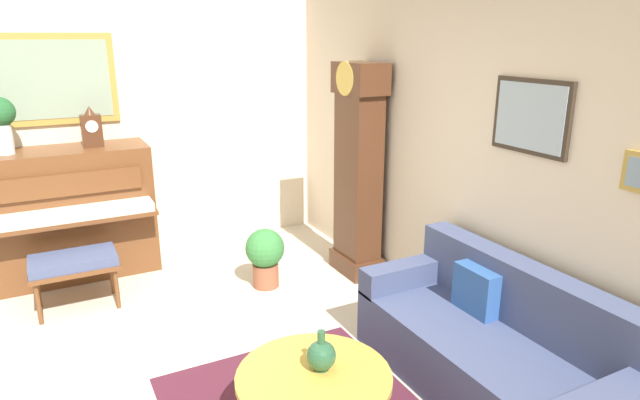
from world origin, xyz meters
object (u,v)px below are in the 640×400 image
object	(u,v)px
grandfather_clock	(358,177)
couch	(495,349)
green_jug	(321,355)
mantel_clock	(91,129)
flower_vase	(0,118)
potted_plant	(265,254)
coffee_table	(314,379)
piano_bench	(74,264)
piano	(74,213)

from	to	relation	value
grandfather_clock	couch	bearing A→B (deg)	-5.47
couch	green_jug	world-z (taller)	couch
mantel_clock	couch	bearing A→B (deg)	31.50
mantel_clock	flower_vase	bearing A→B (deg)	-90.04
potted_plant	flower_vase	bearing A→B (deg)	-119.04
mantel_clock	potted_plant	bearing A→B (deg)	48.88
coffee_table	mantel_clock	size ratio (longest dim) A/B	2.32
couch	potted_plant	distance (m)	2.26
piano_bench	green_jug	world-z (taller)	green_jug
piano	coffee_table	world-z (taller)	piano
couch	potted_plant	world-z (taller)	couch
piano	green_jug	xyz separation A→B (m)	(3.08, 1.05, -0.10)
piano_bench	grandfather_clock	size ratio (longest dim) A/B	0.34
piano	grandfather_clock	xyz separation A→B (m)	(1.20, 2.43, 0.34)
coffee_table	mantel_clock	world-z (taller)	mantel_clock
potted_plant	piano	bearing A→B (deg)	-126.16
piano	piano_bench	world-z (taller)	piano
green_jug	potted_plant	world-z (taller)	green_jug
grandfather_clock	coffee_table	bearing A→B (deg)	-36.92
piano_bench	couch	size ratio (longest dim) A/B	0.37
coffee_table	grandfather_clock	bearing A→B (deg)	143.08
potted_plant	green_jug	bearing A→B (deg)	-12.85
couch	mantel_clock	size ratio (longest dim) A/B	5.00
coffee_table	mantel_clock	bearing A→B (deg)	-166.54
grandfather_clock	flower_vase	distance (m)	3.20
grandfather_clock	mantel_clock	distance (m)	2.53
grandfather_clock	green_jug	world-z (taller)	grandfather_clock
piano	couch	size ratio (longest dim) A/B	0.76
piano	potted_plant	distance (m)	1.89
grandfather_clock	couch	distance (m)	2.16
flower_vase	coffee_table	bearing A→B (deg)	25.22
coffee_table	green_jug	world-z (taller)	green_jug
flower_vase	potted_plant	size ratio (longest dim) A/B	1.04
grandfather_clock	piano	bearing A→B (deg)	-116.24
grandfather_clock	potted_plant	xyz separation A→B (m)	(-0.10, -0.92, -0.64)
mantel_clock	piano_bench	bearing A→B (deg)	-23.52
piano_bench	flower_vase	xyz separation A→B (m)	(-0.75, -0.39, 1.15)
coffee_table	mantel_clock	distance (m)	3.35
coffee_table	flower_vase	xyz separation A→B (m)	(-3.11, -1.47, 1.15)
couch	mantel_clock	distance (m)	3.96
piano_bench	green_jug	distance (m)	2.59
piano_bench	flower_vase	world-z (taller)	flower_vase
coffee_table	piano	bearing A→B (deg)	-162.31
coffee_table	flower_vase	distance (m)	3.63
piano	potted_plant	bearing A→B (deg)	53.84
flower_vase	grandfather_clock	bearing A→B (deg)	67.61
grandfather_clock	piano_bench	bearing A→B (deg)	-100.01
piano_bench	mantel_clock	bearing A→B (deg)	156.48
potted_plant	coffee_table	bearing A→B (deg)	-14.33
couch	grandfather_clock	bearing A→B (deg)	174.53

